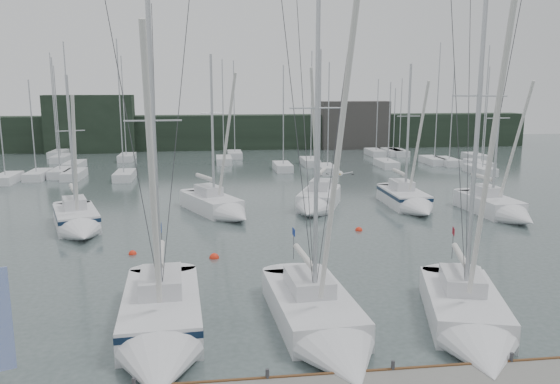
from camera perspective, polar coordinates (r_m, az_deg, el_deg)
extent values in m
plane|color=#42514F|center=(21.72, 2.91, -14.13)|extent=(160.00, 160.00, 0.00)
cube|color=black|center=(81.68, -4.93, 6.26)|extent=(90.00, 4.00, 5.00)
cube|color=black|center=(81.17, -19.23, 6.72)|extent=(12.00, 3.00, 8.00)
cube|color=#3B3836|center=(82.42, 7.82, 6.94)|extent=(10.00, 3.00, 7.00)
cube|color=white|center=(67.89, 17.07, 3.03)|extent=(1.80, 4.50, 0.90)
cylinder|color=#ACB0B5|center=(66.92, 17.52, 7.81)|extent=(0.12, 0.12, 10.51)
cube|color=white|center=(60.23, -23.96, 1.59)|extent=(1.80, 4.50, 0.90)
cylinder|color=#ACB0B5|center=(59.23, -24.47, 6.26)|extent=(0.12, 0.12, 9.03)
cube|color=white|center=(64.30, 11.05, 2.88)|extent=(1.80, 4.50, 0.90)
cylinder|color=#ACB0B5|center=(63.33, 11.36, 7.19)|extent=(0.12, 0.12, 8.86)
cube|color=white|center=(78.15, -22.14, 3.69)|extent=(1.80, 4.50, 0.90)
cylinder|color=#ACB0B5|center=(77.19, -22.60, 8.62)|extent=(0.12, 0.12, 12.61)
cube|color=white|center=(73.42, 19.75, 3.43)|extent=(1.80, 4.50, 0.90)
cylinder|color=#ACB0B5|center=(72.53, 20.20, 7.53)|extent=(0.12, 0.12, 9.70)
cube|color=white|center=(72.94, -21.85, 3.24)|extent=(1.80, 4.50, 0.90)
cylinder|color=#ACB0B5|center=(71.98, -22.28, 7.80)|extent=(0.12, 0.12, 10.79)
cube|color=white|center=(66.58, 20.08, 2.69)|extent=(1.80, 4.50, 0.90)
cylinder|color=#ACB0B5|center=(65.57, 20.68, 8.55)|extent=(0.12, 0.12, 12.80)
cube|color=white|center=(59.15, -20.71, 1.68)|extent=(1.80, 4.50, 0.90)
cylinder|color=#ACB0B5|center=(58.04, -21.28, 8.19)|extent=(0.12, 0.12, 12.62)
cube|color=white|center=(68.34, 15.65, 3.15)|extent=(1.80, 4.50, 0.90)
cylinder|color=#ACB0B5|center=(67.33, 16.13, 9.10)|extent=(0.12, 0.12, 13.34)
cube|color=white|center=(56.95, -15.92, 1.63)|extent=(1.80, 4.50, 0.90)
cylinder|color=#ACB0B5|center=(55.80, -16.37, 8.53)|extent=(0.12, 0.12, 12.85)
cube|color=white|center=(66.52, -5.88, 3.30)|extent=(1.80, 4.50, 0.90)
cylinder|color=#ACB0B5|center=(65.48, -5.98, 8.61)|extent=(0.12, 0.12, 11.47)
cube|color=white|center=(60.87, -21.86, 1.84)|extent=(1.80, 4.50, 0.90)
cylinder|color=#ACB0B5|center=(59.81, -22.40, 7.50)|extent=(0.12, 0.12, 11.21)
cube|color=white|center=(64.78, 3.15, 3.13)|extent=(1.80, 4.50, 0.90)
cylinder|color=#ACB0B5|center=(63.71, 3.29, 8.98)|extent=(0.12, 0.12, 12.34)
cube|color=white|center=(74.91, 9.88, 4.06)|extent=(1.80, 4.50, 0.90)
cylinder|color=#ACB0B5|center=(74.00, 10.13, 7.95)|extent=(0.12, 0.12, 9.34)
cube|color=white|center=(66.04, -20.67, 2.59)|extent=(1.80, 4.50, 0.90)
cylinder|color=#ACB0B5|center=(65.09, -21.05, 6.63)|extent=(0.12, 0.12, 8.52)
cube|color=white|center=(75.71, 11.61, 4.07)|extent=(1.80, 4.50, 0.90)
cylinder|color=#ACB0B5|center=(74.84, 11.87, 7.47)|extent=(0.12, 0.12, 8.17)
cube|color=white|center=(62.08, 20.17, 2.12)|extent=(1.80, 4.50, 0.90)
cylinder|color=#ACB0B5|center=(61.08, 20.74, 7.29)|extent=(0.12, 0.12, 10.40)
cube|color=white|center=(59.28, -26.59, 1.24)|extent=(1.80, 4.50, 0.90)
cube|color=white|center=(60.65, 0.28, 2.61)|extent=(1.80, 4.50, 0.90)
cylinder|color=#ACB0B5|center=(59.58, 0.35, 8.02)|extent=(0.12, 0.12, 10.62)
cube|color=white|center=(59.23, 4.88, 2.37)|extent=(1.80, 4.50, 0.90)
cylinder|color=#ACB0B5|center=(58.15, 5.09, 8.03)|extent=(0.12, 0.12, 10.86)
cube|color=white|center=(71.41, -15.70, 3.47)|extent=(1.80, 4.50, 0.90)
cylinder|color=#ACB0B5|center=(70.41, -16.03, 8.63)|extent=(0.12, 0.12, 12.01)
cube|color=white|center=(71.84, -4.75, 3.89)|extent=(1.80, 4.50, 0.90)
cylinder|color=#ACB0B5|center=(70.84, -4.82, 8.86)|extent=(0.12, 0.12, 11.59)
cube|color=white|center=(75.46, 12.21, 4.02)|extent=(1.80, 4.50, 0.90)
cylinder|color=#ACB0B5|center=(74.56, 12.50, 7.91)|extent=(0.12, 0.12, 9.41)
cube|color=white|center=(22.44, -12.24, -12.26)|extent=(3.30, 6.70, 1.52)
cone|color=white|center=(18.23, -12.58, -18.02)|extent=(3.09, 2.97, 2.93)
cube|color=silver|center=(22.50, -12.32, -9.15)|extent=(1.76, 2.70, 0.71)
cylinder|color=#ACB0B5|center=(20.32, -13.00, 4.09)|extent=(0.18, 0.18, 11.33)
cylinder|color=silver|center=(22.97, -12.37, -6.33)|extent=(0.47, 3.21, 0.28)
cube|color=#0E1F36|center=(22.25, -12.29, -11.06)|extent=(3.32, 6.72, 0.25)
cube|color=navy|center=(24.91, -12.30, -3.64)|extent=(0.05, 0.55, 0.36)
cube|color=white|center=(22.37, 3.32, -12.21)|extent=(3.32, 6.53, 1.37)
cone|color=white|center=(18.45, 6.99, -17.62)|extent=(3.09, 2.91, 2.93)
cube|color=silver|center=(22.41, 3.05, -9.39)|extent=(1.77, 2.64, 0.64)
cylinder|color=#ACB0B5|center=(20.22, 3.85, 5.29)|extent=(0.16, 0.16, 12.24)
cylinder|color=silver|center=(22.88, 2.58, -6.76)|extent=(0.45, 3.12, 0.26)
cube|color=navy|center=(24.69, 1.44, -4.20)|extent=(0.05, 0.49, 0.33)
cube|color=white|center=(23.64, 18.53, -11.46)|extent=(4.32, 6.51, 1.39)
cone|color=white|center=(19.84, 20.68, -16.10)|extent=(3.38, 3.23, 2.78)
cube|color=silver|center=(23.71, 18.50, -8.75)|extent=(2.13, 2.72, 0.65)
cylinder|color=#ACB0B5|center=(21.59, 19.89, 5.99)|extent=(0.17, 0.17, 12.93)
cylinder|color=silver|center=(24.14, 18.33, -6.30)|extent=(1.05, 2.88, 0.26)
cube|color=maroon|center=(25.88, 17.68, -3.93)|extent=(0.16, 0.49, 0.33)
cube|color=white|center=(38.60, -20.51, -2.83)|extent=(4.01, 5.75, 1.51)
cone|color=white|center=(34.99, -19.95, -4.17)|extent=(3.09, 2.91, 2.52)
cube|color=silver|center=(38.86, -20.69, -1.07)|extent=(1.96, 2.41, 0.71)
cylinder|color=#ACB0B5|center=(37.40, -20.98, 4.67)|extent=(0.18, 0.18, 8.70)
cylinder|color=silver|center=(39.22, -20.85, 0.38)|extent=(1.06, 2.51, 0.28)
cube|color=#0E1F36|center=(38.49, -20.56, -2.10)|extent=(4.04, 5.77, 0.25)
cube|color=white|center=(41.04, -7.13, -1.42)|extent=(4.67, 6.26, 1.49)
cone|color=white|center=(37.46, -4.45, -2.57)|extent=(3.29, 3.28, 2.49)
cube|color=silver|center=(41.26, -7.47, 0.20)|extent=(2.21, 2.66, 0.70)
cylinder|color=#ACB0B5|center=(39.82, -7.08, 6.74)|extent=(0.18, 0.18, 10.23)
cylinder|color=silver|center=(41.69, -7.87, 1.55)|extent=(1.43, 2.66, 0.28)
cube|color=white|center=(42.25, 4.11, -0.94)|extent=(4.29, 5.68, 1.62)
cone|color=white|center=(38.77, 3.16, -2.02)|extent=(3.21, 2.98, 2.59)
cube|color=silver|center=(42.55, 4.26, 0.77)|extent=(2.08, 2.42, 0.76)
cylinder|color=#ACB0B5|center=(41.07, 4.14, 7.29)|extent=(0.19, 0.19, 10.55)
cylinder|color=silver|center=(42.85, 4.39, 2.16)|extent=(1.20, 2.42, 0.30)
cube|color=white|center=(43.95, 12.75, -0.77)|extent=(2.64, 5.69, 1.50)
cone|color=white|center=(40.25, 14.67, -1.94)|extent=(2.61, 2.45, 2.59)
cube|color=silver|center=(44.20, 12.59, 0.75)|extent=(1.45, 2.28, 0.70)
cylinder|color=#ACB0B5|center=(42.80, 13.25, 6.44)|extent=(0.18, 0.18, 9.65)
cylinder|color=silver|center=(44.65, 12.37, 2.03)|extent=(0.30, 2.77, 0.28)
cube|color=#0E1F36|center=(43.85, 12.77, -0.14)|extent=(2.66, 5.72, 0.25)
cube|color=white|center=(43.24, 20.97, -1.42)|extent=(2.88, 5.76, 1.52)
cone|color=white|center=(39.99, 23.97, -2.61)|extent=(2.68, 2.56, 2.54)
cube|color=silver|center=(43.46, 20.72, 0.16)|extent=(1.53, 2.33, 0.71)
cylinder|color=#ACB0B5|center=(42.13, 21.78, 5.88)|extent=(0.18, 0.18, 9.60)
cylinder|color=silver|center=(43.82, 20.38, 1.49)|extent=(0.45, 2.76, 0.28)
sphere|color=red|center=(30.19, -6.89, -6.86)|extent=(0.54, 0.54, 0.54)
sphere|color=red|center=(35.87, 8.23, -4.00)|extent=(0.47, 0.47, 0.47)
sphere|color=red|center=(31.72, -15.15, -6.28)|extent=(0.44, 0.44, 0.44)
cube|color=blue|center=(16.48, -27.20, -11.84)|extent=(0.54, 0.25, 2.87)
ellipsoid|color=silver|center=(20.97, 6.30, 1.94)|extent=(0.30, 0.46, 0.19)
cube|color=#97999F|center=(20.96, 5.56, 2.01)|extent=(0.45, 0.22, 0.11)
cube|color=#97999F|center=(20.97, 7.04, 1.98)|extent=(0.45, 0.22, 0.11)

